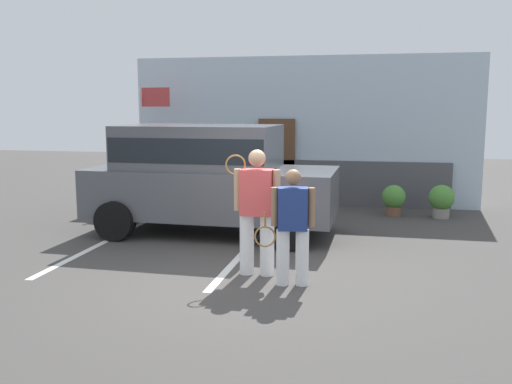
{
  "coord_description": "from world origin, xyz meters",
  "views": [
    {
      "loc": [
        1.75,
        -7.39,
        2.4
      ],
      "look_at": [
        -0.07,
        1.2,
        1.05
      ],
      "focal_mm": 39.25,
      "sensor_mm": 36.0,
      "label": 1
    }
  ],
  "objects": [
    {
      "name": "parked_suv",
      "position": [
        -1.32,
        2.66,
        1.15
      ],
      "size": [
        4.63,
        2.22,
        2.05
      ],
      "rotation": [
        0.0,
        0.0,
        -0.02
      ],
      "color": "#4C4F54",
      "rests_on": "ground_plane"
    },
    {
      "name": "tennis_player_woman",
      "position": [
        0.71,
        -0.13,
        0.82
      ],
      "size": [
        0.85,
        0.29,
        1.58
      ],
      "rotation": [
        0.0,
        0.0,
        3.27
      ],
      "color": "white",
      "rests_on": "ground_plane"
    },
    {
      "name": "parking_stripe_0",
      "position": [
        -2.91,
        1.5,
        0.0
      ],
      "size": [
        0.12,
        4.4,
        0.01
      ],
      "primitive_type": "cube",
      "color": "silver",
      "rests_on": "ground_plane"
    },
    {
      "name": "potted_plant_secondary",
      "position": [
        3.21,
        5.12,
        0.4
      ],
      "size": [
        0.55,
        0.55,
        0.72
      ],
      "color": "gray",
      "rests_on": "ground_plane"
    },
    {
      "name": "house_frontage",
      "position": [
        -0.01,
        6.33,
        1.69
      ],
      "size": [
        8.43,
        0.4,
        3.6
      ],
      "color": "silver",
      "rests_on": "ground_plane"
    },
    {
      "name": "parking_stripe_1",
      "position": [
        -0.32,
        1.5,
        0.0
      ],
      "size": [
        0.12,
        4.4,
        0.01
      ],
      "primitive_type": "cube",
      "color": "silver",
      "rests_on": "ground_plane"
    },
    {
      "name": "ground_plane",
      "position": [
        0.0,
        0.0,
        0.0
      ],
      "size": [
        40.0,
        40.0,
        0.0
      ],
      "primitive_type": "plane",
      "color": "#423F3D"
    },
    {
      "name": "potted_plant_by_porch",
      "position": [
        2.2,
        5.16,
        0.38
      ],
      "size": [
        0.52,
        0.52,
        0.68
      ],
      "color": "brown",
      "rests_on": "ground_plane"
    },
    {
      "name": "flag_pole",
      "position": [
        -3.62,
        5.37,
        2.01
      ],
      "size": [
        0.8,
        0.12,
        2.89
      ],
      "color": "silver",
      "rests_on": "ground_plane"
    },
    {
      "name": "tennis_player_man",
      "position": [
        0.14,
        0.24,
        0.94
      ],
      "size": [
        0.8,
        0.28,
        1.8
      ],
      "rotation": [
        0.0,
        0.0,
        3.13
      ],
      "color": "white",
      "rests_on": "ground_plane"
    }
  ]
}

